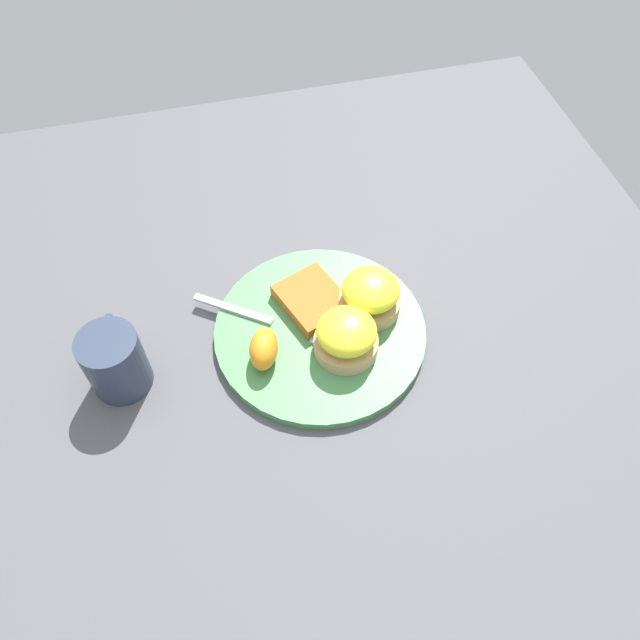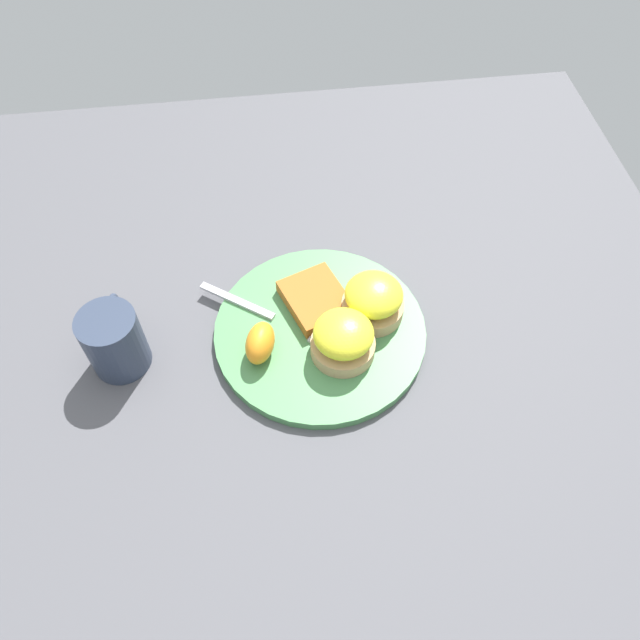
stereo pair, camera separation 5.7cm
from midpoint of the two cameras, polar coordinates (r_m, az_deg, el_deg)
ground_plane at (r=0.85m, az=1.91°, el=-1.42°), size 1.10×1.10×0.00m
plate at (r=0.84m, az=1.92°, el=-1.16°), size 0.29×0.29×0.01m
sandwich_benedict_left at (r=0.79m, az=4.17°, el=-1.83°), size 0.08×0.08×0.06m
sandwich_benedict_right at (r=0.83m, az=6.83°, el=1.75°), size 0.08×0.08×0.06m
hashbrown_patty at (r=0.85m, az=1.51°, el=1.80°), size 0.11×0.11×0.02m
orange_wedge at (r=0.80m, az=-3.48°, el=-2.20°), size 0.07×0.05×0.04m
fork at (r=0.84m, az=-1.82°, el=-0.08°), size 0.14×0.19×0.00m
cup at (r=0.82m, az=-16.44°, el=-1.91°), size 0.11×0.08×0.09m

